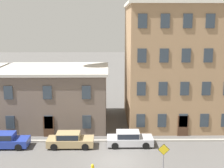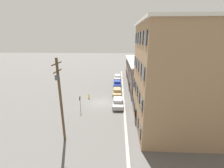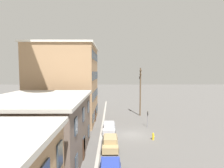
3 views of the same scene
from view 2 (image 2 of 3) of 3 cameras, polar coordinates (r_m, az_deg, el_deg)
ground_plane at (r=29.00m, az=-4.48°, el=-7.09°), size 200.00×200.00×0.00m
kerb_strip at (r=28.79m, az=4.51°, el=-7.11°), size 56.00×0.36×0.16m
apartment_corner at (r=47.34m, az=12.28°, el=6.12°), size 11.12×11.32×6.35m
apartment_midblock at (r=34.95m, az=14.44°, el=2.37°), size 12.35×9.84×6.59m
apartment_far at (r=21.31m, az=24.57°, el=2.20°), size 11.57×11.38×13.84m
car_white at (r=44.68m, az=2.09°, el=2.66°), size 4.40×1.92×1.43m
car_blue at (r=38.44m, az=2.06°, el=0.27°), size 4.40×1.92×1.43m
car_tan at (r=32.56m, az=1.97°, el=-2.87°), size 4.40×1.92×1.43m
car_silver at (r=27.28m, az=2.29°, el=-6.94°), size 4.40×1.92×1.43m
caution_sign at (r=25.67m, az=-12.10°, el=-6.32°), size 0.91×0.08×2.74m
utility_pole at (r=17.59m, az=-19.11°, el=-4.81°), size 2.40×0.44×9.92m
fire_hydrant at (r=30.96m, az=-8.81°, el=-4.68°), size 0.24×0.34×0.96m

